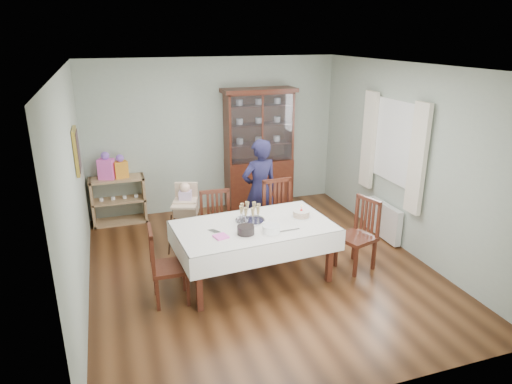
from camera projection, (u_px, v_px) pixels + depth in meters
name	position (u px, v px, depth m)	size (l,w,h in m)	color
floor	(260.00, 267.00, 6.33)	(5.00, 5.00, 0.00)	#593319
room_shell	(248.00, 139.00, 6.24)	(5.00, 5.00, 5.00)	#9EAA99
dining_table	(254.00, 252.00, 5.94)	(2.08, 1.29, 0.76)	#462011
china_cabinet	(259.00, 148.00, 8.20)	(1.30, 0.48, 2.18)	#462011
sideboard	(119.00, 200.00, 7.71)	(0.90, 0.38, 0.80)	tan
picture_frame	(76.00, 151.00, 5.84)	(0.04, 0.48, 0.58)	gold
window	(395.00, 142.00, 6.75)	(0.04, 1.02, 1.22)	white
curtain_left	(418.00, 159.00, 6.21)	(0.07, 0.30, 1.55)	silver
curtain_right	(369.00, 140.00, 7.32)	(0.07, 0.30, 1.55)	silver
radiator	(384.00, 220.00, 7.15)	(0.10, 0.80, 0.55)	white
chair_far_left	(218.00, 241.00, 6.45)	(0.47, 0.47, 1.00)	#462011
chair_far_right	(282.00, 231.00, 6.72)	(0.51, 0.51, 1.06)	#462011
chair_end_left	(169.00, 279.00, 5.46)	(0.45, 0.45, 0.96)	#462011
chair_end_right	(356.00, 248.00, 6.25)	(0.55, 0.55, 0.98)	#462011
woman	(260.00, 190.00, 6.96)	(0.59, 0.39, 1.61)	black
high_chair	(187.00, 223.00, 6.81)	(0.58, 0.58, 1.03)	black
champagne_tray	(250.00, 216.00, 5.91)	(0.39, 0.39, 0.23)	silver
birthday_cake	(301.00, 214.00, 6.04)	(0.26, 0.26, 0.18)	white
plate_stack_dark	(246.00, 230.00, 5.55)	(0.21, 0.21, 0.10)	black
plate_stack_white	(271.00, 229.00, 5.59)	(0.22, 0.22, 0.09)	white
napkin_stack	(221.00, 236.00, 5.47)	(0.16, 0.16, 0.02)	#FF5DCD
cutlery	(212.00, 231.00, 5.62)	(0.10, 0.14, 0.01)	silver
cake_knife	(289.00, 230.00, 5.65)	(0.29, 0.03, 0.01)	silver
gift_bag_pink	(106.00, 167.00, 7.45)	(0.29, 0.24, 0.46)	#FF5DCD
gift_bag_orange	(121.00, 167.00, 7.53)	(0.24, 0.19, 0.40)	orange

